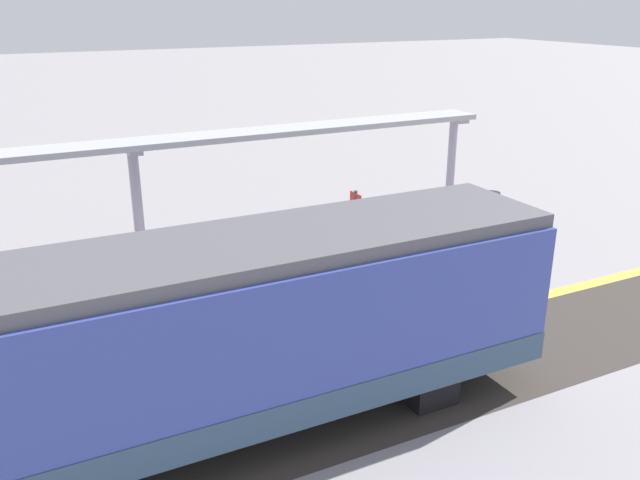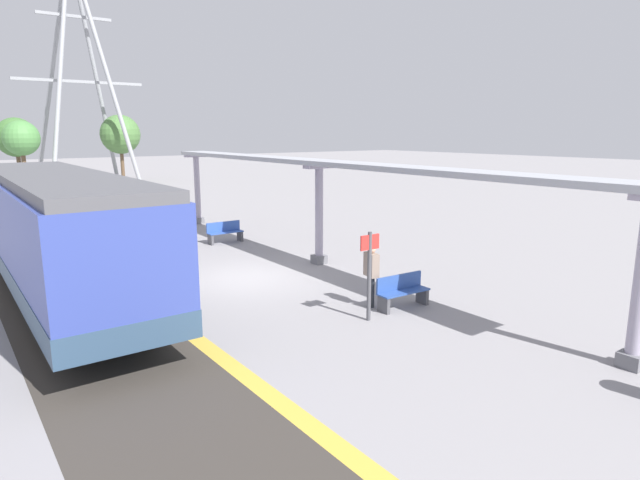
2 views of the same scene
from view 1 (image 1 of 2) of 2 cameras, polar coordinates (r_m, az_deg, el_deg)
ground_plane at (r=16.45m, az=-11.88°, el=-5.96°), size 176.00×176.00×0.00m
tactile_edge_strip at (r=13.66m, az=-8.16°, el=-11.42°), size 0.38×26.63×0.01m
trackbed at (r=12.24m, az=-5.34°, el=-15.41°), size 3.20×38.63×0.01m
train_near_carriage at (r=11.09m, az=-9.25°, el=-8.56°), size 2.65×12.07×3.48m
canopy_pillar_nearest at (r=22.79m, az=11.17°, el=6.07°), size 1.10×0.44×3.43m
canopy_pillar_second at (r=18.54m, az=-15.35°, el=2.53°), size 1.10×0.44×3.43m
canopy_beam at (r=18.11m, az=-15.79°, el=7.89°), size 1.20×21.54×0.16m
bench_near_end at (r=19.58m, az=0.43°, el=0.19°), size 1.52×0.51×0.86m
trash_bin at (r=23.15m, az=14.52°, el=2.82°), size 0.48×0.48×0.99m
platform_info_sign at (r=18.27m, az=3.03°, el=1.62°), size 0.56×0.10×2.20m
passenger_by_the_benches at (r=18.64m, az=-0.12°, el=1.11°), size 0.32×0.52×1.67m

